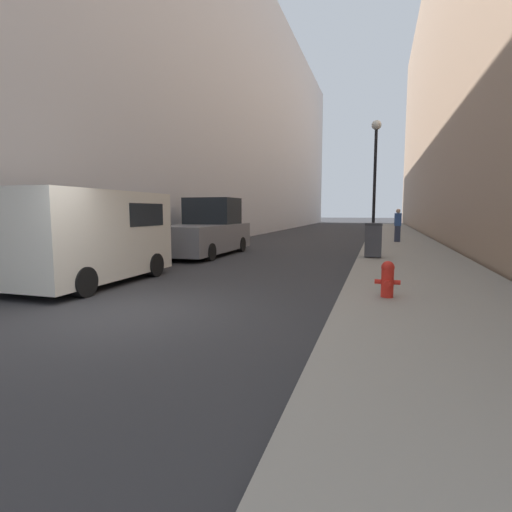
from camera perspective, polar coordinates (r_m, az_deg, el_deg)
name	(u,v)px	position (r m, az deg, el deg)	size (l,w,h in m)	color
ground_plane	(111,314)	(7.45, -19.96, -7.84)	(200.00, 200.00, 0.00)	#2D2D30
sidewalk_right	(400,242)	(23.83, 19.89, 1.95)	(3.74, 60.00, 0.13)	gray
building_left_glass	(202,119)	(35.76, -7.79, 18.82)	(12.00, 60.00, 18.92)	#BCBCC1
fire_hydrant	(388,278)	(8.08, 18.28, -3.04)	(0.47, 0.36, 0.70)	red
trash_bin	(373,240)	(14.81, 16.41, 2.23)	(0.59, 0.63, 1.22)	#3D3D42
lamppost	(375,168)	(18.81, 16.64, 11.90)	(0.42, 0.42, 5.59)	black
white_van	(91,233)	(10.65, -22.45, 3.04)	(2.12, 4.41, 2.26)	beige
pickup_truck	(206,232)	(16.46, -7.22, 3.48)	(2.28, 5.45, 2.33)	slate
pedestrian_on_sidewalk	(398,225)	(22.69, 19.59, 4.16)	(0.36, 0.23, 1.76)	#2D3347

